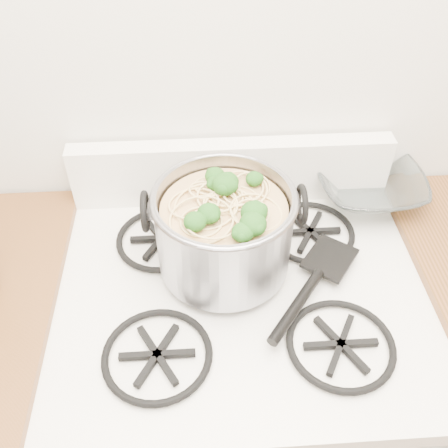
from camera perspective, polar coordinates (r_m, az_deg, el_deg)
gas_range at (r=1.43m, az=1.61°, el=-19.39°), size 0.76×0.66×0.92m
counter_left at (r=1.47m, az=-19.53°, el=-18.95°), size 0.25×0.65×0.92m
stock_pot at (r=1.00m, az=0.00°, el=-0.72°), size 0.31×0.28×0.19m
spatula at (r=1.08m, az=12.06°, el=-3.59°), size 0.42×0.42×0.02m
glass_bowl at (r=1.26m, az=16.12°, el=3.69°), size 0.10×0.10×0.03m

